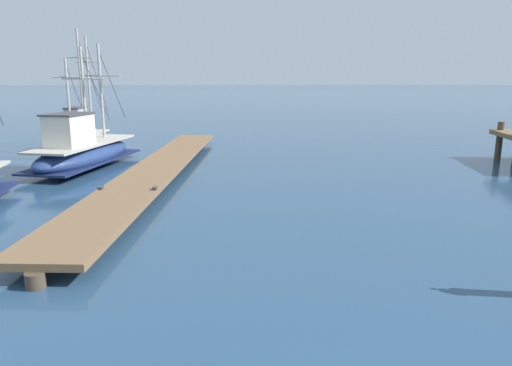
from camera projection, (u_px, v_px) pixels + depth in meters
floating_dock at (158, 168)px, 17.38m from camera, size 2.76×18.99×0.53m
fishing_boat_0 at (83, 137)px, 24.08m from camera, size 1.77×6.31×6.00m
fishing_boat_2 at (82, 151)px, 19.05m from camera, size 3.29×7.07×5.05m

